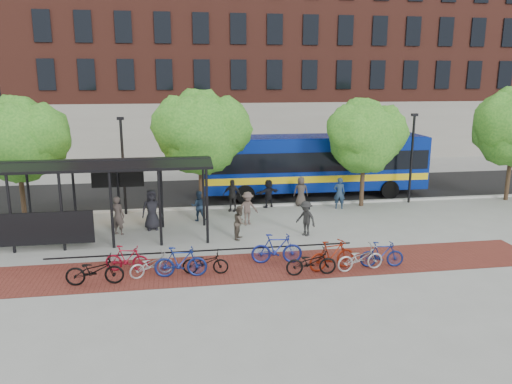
{
  "coord_description": "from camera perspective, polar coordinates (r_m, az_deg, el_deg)",
  "views": [
    {
      "loc": [
        -4.17,
        -22.77,
        7.12
      ],
      "look_at": [
        -0.43,
        0.79,
        1.6
      ],
      "focal_mm": 35.0,
      "sensor_mm": 36.0,
      "label": 1
    }
  ],
  "objects": [
    {
      "name": "bike_1",
      "position": [
        19.35,
        -14.51,
        -7.39
      ],
      "size": [
        1.75,
        0.87,
        1.02
      ],
      "primitive_type": "imported",
      "rotation": [
        0.0,
        0.0,
        1.33
      ],
      "color": "maroon",
      "rests_on": "ground"
    },
    {
      "name": "bike_2",
      "position": [
        18.77,
        -11.86,
        -8.11
      ],
      "size": [
        1.77,
        1.18,
        0.88
      ],
      "primitive_type": "imported",
      "rotation": [
        0.0,
        0.0,
        1.96
      ],
      "color": "#ABABAE",
      "rests_on": "ground"
    },
    {
      "name": "bike_11",
      "position": [
        19.77,
        14.19,
        -6.92
      ],
      "size": [
        1.73,
        0.67,
        1.01
      ],
      "primitive_type": "imported",
      "rotation": [
        0.0,
        0.0,
        1.45
      ],
      "color": "navy",
      "rests_on": "ground"
    },
    {
      "name": "pedestrian_0",
      "position": [
        24.16,
        -11.81,
        -1.99
      ],
      "size": [
        1.02,
        0.74,
        1.95
      ],
      "primitive_type": "imported",
      "rotation": [
        0.0,
        0.0,
        0.13
      ],
      "color": "black",
      "rests_on": "ground"
    },
    {
      "name": "bike_8",
      "position": [
        18.56,
        6.32,
        -7.97
      ],
      "size": [
        1.89,
        0.71,
        0.98
      ],
      "primitive_type": "imported",
      "rotation": [
        0.0,
        0.0,
        1.54
      ],
      "color": "black",
      "rests_on": "ground"
    },
    {
      "name": "bus",
      "position": [
        30.5,
        6.56,
        3.48
      ],
      "size": [
        13.62,
        3.39,
        3.67
      ],
      "rotation": [
        0.0,
        0.0,
        -0.01
      ],
      "color": "navy",
      "rests_on": "ground"
    },
    {
      "name": "pedestrian_3",
      "position": [
        24.51,
        -0.97,
        -1.86
      ],
      "size": [
        1.19,
        0.87,
        1.65
      ],
      "primitive_type": "imported",
      "rotation": [
        0.0,
        0.0,
        0.26
      ],
      "color": "brown",
      "rests_on": "ground"
    },
    {
      "name": "asphalt_street",
      "position": [
        31.85,
        -1.26,
        0.12
      ],
      "size": [
        160.0,
        8.0,
        0.01
      ],
      "primitive_type": "cube",
      "color": "black",
      "rests_on": "ground"
    },
    {
      "name": "bike_9",
      "position": [
        19.1,
        8.67,
        -7.14
      ],
      "size": [
        2.01,
        1.0,
        1.16
      ],
      "primitive_type": "imported",
      "rotation": [
        0.0,
        0.0,
        1.82
      ],
      "color": "maroon",
      "rests_on": "ground"
    },
    {
      "name": "building_brick",
      "position": [
        50.87,
        7.47,
        16.16
      ],
      "size": [
        55.0,
        14.0,
        20.0
      ],
      "primitive_type": "cube",
      "color": "brown",
      "rests_on": "ground"
    },
    {
      "name": "tree_c",
      "position": [
        28.23,
        12.43,
        6.49
      ],
      "size": [
        4.66,
        3.8,
        5.92
      ],
      "color": "#382619",
      "rests_on": "ground"
    },
    {
      "name": "pedestrian_5",
      "position": [
        27.75,
        1.43,
        -0.17
      ],
      "size": [
        1.52,
        0.99,
        1.57
      ],
      "primitive_type": "imported",
      "rotation": [
        0.0,
        0.0,
        3.54
      ],
      "color": "black",
      "rests_on": "ground"
    },
    {
      "name": "pedestrian_6",
      "position": [
        28.13,
        5.16,
        0.07
      ],
      "size": [
        0.87,
        0.62,
        1.67
      ],
      "primitive_type": "imported",
      "rotation": [
        0.0,
        0.0,
        3.03
      ],
      "color": "#3F3733",
      "rests_on": "ground"
    },
    {
      "name": "pedestrian_9",
      "position": [
        22.9,
        5.71,
        -3.03
      ],
      "size": [
        1.12,
        1.2,
        1.62
      ],
      "primitive_type": "imported",
      "rotation": [
        0.0,
        0.0,
        5.37
      ],
      "color": "#242424",
      "rests_on": "ground"
    },
    {
      "name": "bike_4",
      "position": [
        18.66,
        -5.8,
        -8.0
      ],
      "size": [
        1.77,
        0.85,
        0.89
      ],
      "primitive_type": "imported",
      "rotation": [
        0.0,
        0.0,
        1.42
      ],
      "color": "black",
      "rests_on": "ground"
    },
    {
      "name": "pedestrian_1",
      "position": [
        23.78,
        -15.51,
        -2.6
      ],
      "size": [
        0.79,
        0.7,
        1.82
      ],
      "primitive_type": "imported",
      "rotation": [
        0.0,
        0.0,
        2.65
      ],
      "color": "#423935",
      "rests_on": "ground"
    },
    {
      "name": "building_tower",
      "position": [
        64.36,
        -20.75,
        19.26
      ],
      "size": [
        22.0,
        22.0,
        30.0
      ],
      "primitive_type": "cube",
      "color": "#7A664C",
      "rests_on": "ground"
    },
    {
      "name": "lamp_post_right",
      "position": [
        29.8,
        17.37,
        3.99
      ],
      "size": [
        0.35,
        0.2,
        5.12
      ],
      "color": "black",
      "rests_on": "ground"
    },
    {
      "name": "bus_shelter",
      "position": [
        23.01,
        -18.79,
        2.01
      ],
      "size": [
        10.6,
        3.07,
        3.6
      ],
      "color": "black",
      "rests_on": "ground"
    },
    {
      "name": "lamp_post_left",
      "position": [
        26.88,
        -14.96,
        3.22
      ],
      "size": [
        0.35,
        0.2,
        5.12
      ],
      "color": "black",
      "rests_on": "ground"
    },
    {
      "name": "bike_7",
      "position": [
        19.53,
        2.38,
        -6.48
      ],
      "size": [
        2.04,
        0.77,
        1.2
      ],
      "primitive_type": "imported",
      "rotation": [
        0.0,
        0.0,
        1.47
      ],
      "color": "navy",
      "rests_on": "ground"
    },
    {
      "name": "tree_a",
      "position": [
        27.39,
        -25.5,
        5.73
      ],
      "size": [
        4.9,
        4.0,
        6.18
      ],
      "color": "#382619",
      "rests_on": "ground"
    },
    {
      "name": "pedestrian_7",
      "position": [
        27.81,
        9.5,
        -0.13
      ],
      "size": [
        0.72,
        0.57,
        1.75
      ],
      "primitive_type": "imported",
      "rotation": [
        0.0,
        0.0,
        2.88
      ],
      "color": "#21344D",
      "rests_on": "ground"
    },
    {
      "name": "bike_10",
      "position": [
        19.27,
        11.82,
        -7.38
      ],
      "size": [
        1.93,
        0.89,
        0.98
      ],
      "primitive_type": "imported",
      "rotation": [
        0.0,
        0.0,
        1.7
      ],
      "color": "#ADADAF",
      "rests_on": "ground"
    },
    {
      "name": "brick_strip",
      "position": [
        19.26,
        -1.92,
        -8.66
      ],
      "size": [
        24.0,
        3.0,
        0.01
      ],
      "primitive_type": "cube",
      "color": "maroon",
      "rests_on": "ground"
    },
    {
      "name": "bike_rack_rail",
      "position": [
        20.0,
        -5.98,
        -7.9
      ],
      "size": [
        12.0,
        0.05,
        0.95
      ],
      "primitive_type": "cube",
      "color": "black",
      "rests_on": "ground"
    },
    {
      "name": "pedestrian_2",
      "position": [
        25.32,
        -6.58,
        -1.58
      ],
      "size": [
        0.77,
        0.62,
        1.54
      ],
      "primitive_type": "imported",
      "rotation": [
        0.0,
        0.0,
        3.1
      ],
      "color": "#1F3048",
      "rests_on": "ground"
    },
    {
      "name": "bike_3",
      "position": [
        18.44,
        -8.61,
        -7.91
      ],
      "size": [
        1.95,
        0.68,
        1.15
      ],
      "primitive_type": "imported",
      "rotation": [
        0.0,
        0.0,
        1.5
      ],
      "color": "navy",
      "rests_on": "ground"
    },
    {
      "name": "ground",
      "position": [
        24.22,
        1.31,
        -4.07
      ],
      "size": [
        160.0,
        160.0,
        0.0
      ],
      "primitive_type": "plane",
      "color": "#9E9E99",
      "rests_on": "ground"
    },
    {
      "name": "curb",
      "position": [
        27.99,
        -0.15,
        -1.58
      ],
      "size": [
        160.0,
        0.25,
        0.12
      ],
      "primitive_type": "cube",
      "color": "#B7B7B2",
      "rests_on": "ground"
    },
    {
      "name": "pedestrian_8",
      "position": [
        22.35,
        -1.84,
        -3.5
      ],
      "size": [
        0.81,
        0.9,
        1.52
      ],
      "primitive_type": "imported",
      "rotation": [
        0.0,
        0.0,
        1.2
      ],
      "color": "#4D4439",
      "rests_on": "ground"
    },
    {
      "name": "bike_0",
      "position": [
        18.5,
        -17.95,
        -8.52
      ],
      "size": [
        2.01,
        0.72,
        1.05
      ],
      "primitive_type": "imported",
      "rotation": [
        0.0,
        0.0,
        1.56
      ],
      "color": "black",
      "rests_on": "ground"
    },
    {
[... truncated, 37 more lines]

